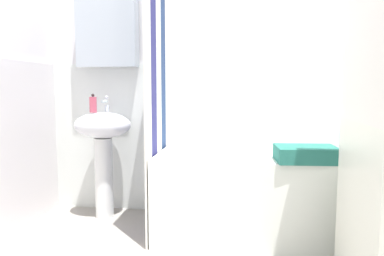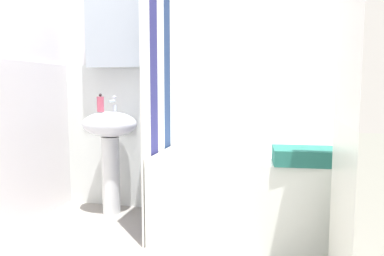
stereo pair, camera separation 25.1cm
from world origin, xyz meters
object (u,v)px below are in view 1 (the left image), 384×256
Objects in this scene: lotion_bottle at (376,136)px; towel_folded at (306,154)px; shampoo_bottle at (359,135)px; conditioner_bottle at (345,137)px; sink at (103,141)px; bathtub at (278,194)px; soap_dispenser at (93,104)px.

lotion_bottle reaches higher than towel_folded.
shampoo_bottle is 0.10m from conditioner_bottle.
sink is 4.80× the size of conditioner_bottle.
conditioner_bottle reaches higher than bathtub.
bathtub is 0.86m from lotion_bottle.
bathtub is at bearing -6.50° from soap_dispenser.
conditioner_bottle is at bearing 3.40° from sink.
bathtub is 4.55× the size of towel_folded.
shampoo_bottle reaches higher than conditioner_bottle.
towel_folded is at bearing -62.42° from bathtub.
towel_folded reaches higher than bathtub.
conditioner_bottle is at bearing 30.11° from bathtub.
shampoo_bottle is 0.71m from towel_folded.
soap_dispenser reaches higher than shampoo_bottle.
bathtub is at bearing -158.45° from lotion_bottle.
soap_dispenser is at bearing 164.56° from towel_folded.
lotion_bottle is (2.03, 0.10, 0.06)m from sink.
towel_folded is (1.51, -0.42, -0.27)m from soap_dispenser.
sink is at bearing -176.60° from conditioner_bottle.
conditioner_bottle is at bearing 4.11° from soap_dispenser.
bathtub is 7.50× the size of shampoo_bottle.
towel_folded is at bearing -123.60° from conditioner_bottle.
shampoo_bottle is at bearing -177.51° from lotion_bottle.
sink is at bearing -177.18° from shampoo_bottle.
shampoo_bottle is at bearing -7.92° from conditioner_bottle.
bathtub is 0.68m from conditioner_bottle.
soap_dispenser is 0.83× the size of conditioner_bottle.
shampoo_bottle reaches higher than towel_folded.
lotion_bottle is at bearing 21.55° from bathtub.
conditioner_bottle is at bearing 172.08° from shampoo_bottle.
sink is at bearing 162.97° from towel_folded.
lotion_bottle is at bearing 2.81° from sink.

